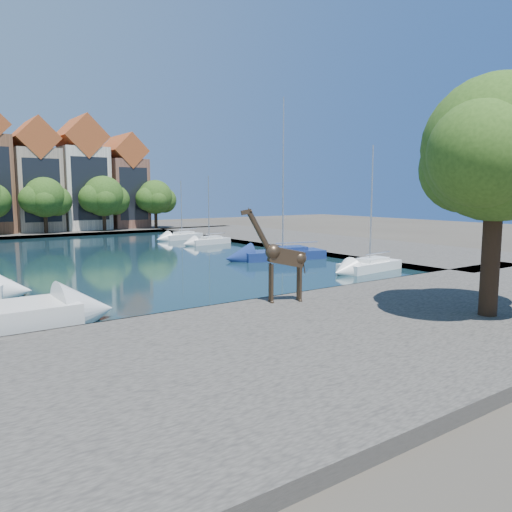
{
  "coord_description": "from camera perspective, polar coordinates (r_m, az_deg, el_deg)",
  "views": [
    {
      "loc": [
        -13.81,
        -20.91,
        6.03
      ],
      "look_at": [
        0.48,
        -0.77,
        2.85
      ],
      "focal_mm": 35.0,
      "sensor_mm": 36.0,
      "label": 1
    }
  ],
  "objects": [
    {
      "name": "water_basin",
      "position": [
        47.37,
        -18.12,
        -0.3
      ],
      "size": [
        38.0,
        50.0,
        0.08
      ],
      "primitive_type": "cube",
      "color": "black",
      "rests_on": "ground"
    },
    {
      "name": "sailboat_right_a",
      "position": [
        38.93,
        12.87,
        -0.87
      ],
      "size": [
        5.79,
        2.53,
        9.4
      ],
      "color": "white",
      "rests_on": "water_basin"
    },
    {
      "name": "right_quay",
      "position": [
        59.64,
        5.44,
        1.74
      ],
      "size": [
        14.0,
        52.0,
        0.5
      ],
      "primitive_type": "cube",
      "color": "#4D4A43",
      "rests_on": "ground"
    },
    {
      "name": "townhouse_east_mid",
      "position": [
        80.1,
        -19.4,
        8.41
      ],
      "size": [
        6.43,
        9.18,
        16.65
      ],
      "color": "beige",
      "rests_on": "far_quay"
    },
    {
      "name": "far_tree_far_east",
      "position": [
        78.21,
        -11.36,
        6.49
      ],
      "size": [
        6.76,
        5.2,
        7.36
      ],
      "color": "#332114",
      "rests_on": "far_quay"
    },
    {
      "name": "townhouse_east_inner",
      "position": [
        78.53,
        -23.99,
        7.95
      ],
      "size": [
        5.94,
        9.18,
        15.79
      ],
      "color": "tan",
      "rests_on": "far_quay"
    },
    {
      "name": "far_tree_mid_east",
      "position": [
        73.16,
        -22.94,
        6.05
      ],
      "size": [
        7.02,
        5.4,
        7.52
      ],
      "color": "#332114",
      "rests_on": "far_quay"
    },
    {
      "name": "sailboat_right_d",
      "position": [
        63.97,
        -8.47,
        2.36
      ],
      "size": [
        5.85,
        3.29,
        7.34
      ],
      "color": "silver",
      "rests_on": "water_basin"
    },
    {
      "name": "ground",
      "position": [
        25.77,
        -1.88,
        -6.21
      ],
      "size": [
        160.0,
        160.0,
        0.0
      ],
      "primitive_type": "plane",
      "color": "#38332B",
      "rests_on": "ground"
    },
    {
      "name": "near_quay",
      "position": [
        20.44,
        9.15,
        -9.2
      ],
      "size": [
        50.0,
        14.0,
        0.5
      ],
      "primitive_type": "cube",
      "color": "#4D4A43",
      "rests_on": "ground"
    },
    {
      "name": "plane_tree",
      "position": [
        24.56,
        25.98,
        10.43
      ],
      "size": [
        8.32,
        6.4,
        10.62
      ],
      "color": "#332114",
      "rests_on": "near_quay"
    },
    {
      "name": "far_quay",
      "position": [
        78.35,
        -25.14,
        2.41
      ],
      "size": [
        60.0,
        16.0,
        0.5
      ],
      "primitive_type": "cube",
      "color": "#4D4A43",
      "rests_on": "ground"
    },
    {
      "name": "sailboat_right_b",
      "position": [
        44.46,
        3.07,
        0.43
      ],
      "size": [
        7.85,
        4.38,
        14.03
      ],
      "color": "navy",
      "rests_on": "water_basin"
    },
    {
      "name": "giraffe_statue",
      "position": [
        25.07,
        2.92,
        -0.05
      ],
      "size": [
        3.18,
        1.52,
        4.72
      ],
      "color": "#3D2C1E",
      "rests_on": "near_quay"
    },
    {
      "name": "townhouse_east_end",
      "position": [
        82.12,
        -14.97,
        7.84
      ],
      "size": [
        5.44,
        9.18,
        14.43
      ],
      "color": "brown",
      "rests_on": "far_quay"
    },
    {
      "name": "sailboat_right_c",
      "position": [
        57.6,
        -5.38,
        1.85
      ],
      "size": [
        5.23,
        2.43,
        7.79
      ],
      "color": "silver",
      "rests_on": "water_basin"
    },
    {
      "name": "far_tree_east",
      "position": [
        75.31,
        -16.96,
        6.41
      ],
      "size": [
        7.54,
        5.8,
        7.84
      ],
      "color": "#332114",
      "rests_on": "far_quay"
    }
  ]
}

